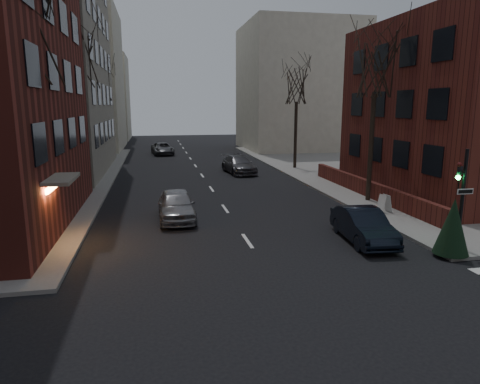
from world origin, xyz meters
name	(u,v)px	position (x,y,z in m)	size (l,w,h in m)	color
building_right_brick	(476,110)	(16.50, 19.00, 5.50)	(12.00, 14.00, 11.00)	#5E231B
low_wall_right	(368,188)	(9.30, 19.00, 0.65)	(0.35, 16.00, 1.00)	#5E231B
building_distant_la	(64,80)	(-15.00, 55.00, 9.00)	(14.00, 16.00, 18.00)	beige
building_distant_ra	(298,88)	(15.00, 50.00, 8.00)	(14.00, 14.00, 16.00)	beige
building_distant_lb	(98,98)	(-13.00, 72.00, 7.00)	(10.00, 12.00, 14.00)	beige
traffic_signal	(460,206)	(7.94, 8.99, 1.91)	(0.76, 0.44, 4.00)	black
tree_left_a	(23,37)	(-8.80, 14.00, 8.47)	(4.18, 4.18, 10.26)	#2D231C
tree_left_b	(75,58)	(-8.80, 26.00, 8.91)	(4.40, 4.40, 10.80)	#2D231C
tree_left_c	(101,82)	(-8.80, 40.00, 8.03)	(3.96, 3.96, 9.72)	#2D231C
tree_right_a	(376,65)	(8.80, 18.00, 8.03)	(3.96, 3.96, 9.72)	#2D231C
tree_right_b	(297,85)	(8.80, 32.00, 7.59)	(3.74, 3.74, 9.18)	#2D231C
streetlamp_near	(80,131)	(-8.20, 22.00, 4.24)	(0.36, 0.36, 6.28)	black
streetlamp_far	(111,120)	(-8.20, 42.00, 4.24)	(0.36, 0.36, 6.28)	black
parked_sedan	(363,225)	(4.87, 10.95, 0.72)	(1.53, 4.38, 1.44)	black
car_lane_silver	(176,205)	(-2.83, 16.20, 0.77)	(1.82, 4.52, 1.54)	gray
car_lane_gray	(239,165)	(3.26, 30.64, 0.75)	(2.09, 5.14, 1.49)	#434247
car_lane_far	(162,149)	(-2.94, 46.44, 0.71)	(2.35, 5.09, 1.41)	#414247
sandwich_board	(384,203)	(8.21, 15.05, 0.63)	(0.42, 0.59, 0.96)	silver
evergreen_shrub	(453,226)	(7.30, 8.50, 1.25)	(1.31, 1.31, 2.19)	black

